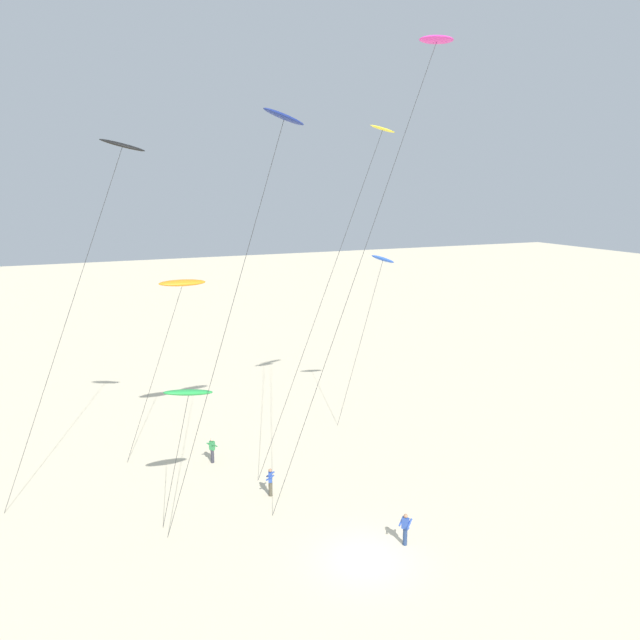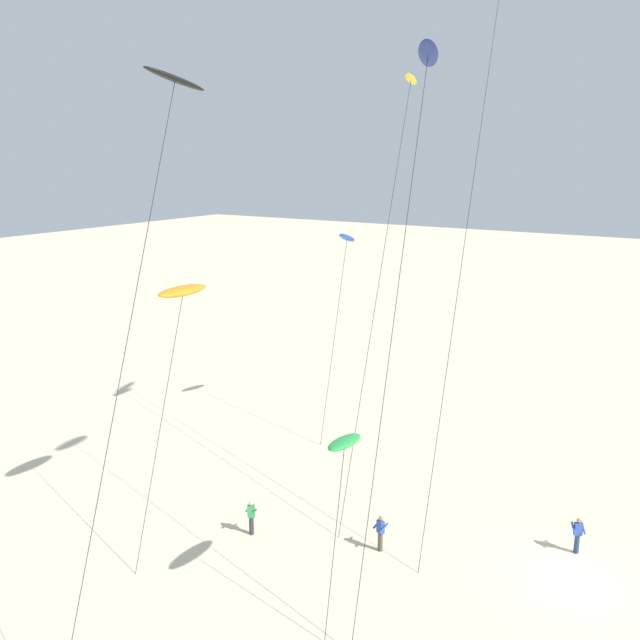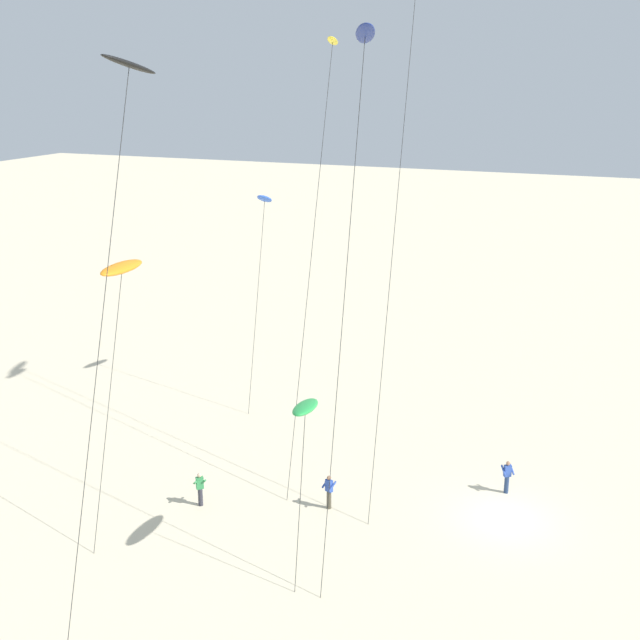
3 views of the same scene
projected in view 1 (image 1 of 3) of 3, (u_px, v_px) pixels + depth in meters
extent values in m
plane|color=beige|center=(365.00, 559.00, 29.71)|extent=(260.00, 260.00, 0.00)
ellipsoid|color=navy|center=(284.00, 117.00, 30.63)|extent=(2.74, 1.67, 0.93)
cylinder|color=#262626|center=(225.00, 331.00, 31.10)|extent=(6.90, 0.88, 20.65)
ellipsoid|color=blue|center=(383.00, 259.00, 45.72)|extent=(2.18, 0.97, 0.92)
cylinder|color=#262626|center=(360.00, 343.00, 46.04)|extent=(3.85, 0.50, 12.07)
ellipsoid|color=black|center=(122.00, 145.00, 33.55)|extent=(2.50, 1.19, 0.88)
cylinder|color=#262626|center=(63.00, 331.00, 33.73)|extent=(7.56, 0.96, 19.49)
ellipsoid|color=#D8339E|center=(437.00, 40.00, 33.51)|extent=(2.72, 1.45, 0.74)
cylinder|color=#262626|center=(354.00, 279.00, 33.60)|extent=(10.25, 1.29, 25.02)
ellipsoid|color=green|center=(188.00, 392.00, 31.83)|extent=(2.82, 1.35, 0.87)
cylinder|color=#262626|center=(176.00, 462.00, 32.16)|extent=(1.71, 0.24, 6.98)
ellipsoid|color=orange|center=(182.00, 283.00, 39.84)|extent=(3.09, 1.07, 0.57)
cylinder|color=#262626|center=(155.00, 374.00, 40.00)|extent=(4.20, 0.54, 11.21)
ellipsoid|color=yellow|center=(383.00, 129.00, 37.66)|extent=(2.10, 1.02, 0.53)
cylinder|color=#262626|center=(320.00, 305.00, 37.66)|extent=(8.74, 1.11, 20.73)
cylinder|color=navy|center=(405.00, 537.00, 30.81)|extent=(0.22, 0.22, 0.88)
cube|color=#2D4CA5|center=(405.00, 523.00, 30.66)|extent=(0.35, 0.39, 0.58)
sphere|color=#9E7051|center=(406.00, 516.00, 30.58)|extent=(0.20, 0.20, 0.20)
cylinder|color=#2D4CA5|center=(410.00, 524.00, 30.53)|extent=(0.47, 0.35, 0.39)
cylinder|color=#2D4CA5|center=(401.00, 521.00, 30.77)|extent=(0.47, 0.35, 0.39)
cylinder|color=#4C4738|center=(270.00, 489.00, 35.71)|extent=(0.22, 0.22, 0.88)
cube|color=#2D4CA5|center=(270.00, 477.00, 35.55)|extent=(0.31, 0.39, 0.58)
sphere|color=#9E7051|center=(270.00, 470.00, 35.47)|extent=(0.20, 0.20, 0.20)
cylinder|color=#2D4CA5|center=(270.00, 478.00, 35.33)|extent=(0.50, 0.27, 0.39)
cylinder|color=#2D4CA5|center=(270.00, 474.00, 35.76)|extent=(0.50, 0.27, 0.39)
cylinder|color=#33333D|center=(212.00, 456.00, 40.00)|extent=(0.22, 0.22, 0.88)
cube|color=#338C4C|center=(212.00, 445.00, 39.85)|extent=(0.38, 0.39, 0.58)
sphere|color=beige|center=(212.00, 440.00, 39.76)|extent=(0.20, 0.20, 0.20)
cylinder|color=#338C4C|center=(209.00, 444.00, 39.93)|extent=(0.44, 0.40, 0.39)
cylinder|color=#338C4C|center=(215.00, 445.00, 39.75)|extent=(0.44, 0.40, 0.39)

